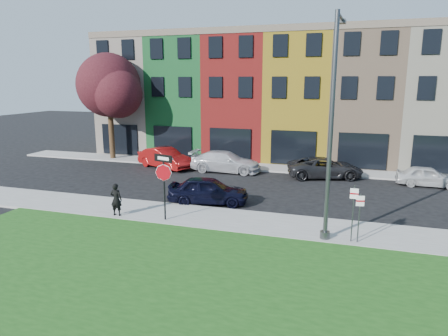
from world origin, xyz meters
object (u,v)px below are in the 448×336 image
(sedan_near, at_px, (208,190))
(stop_sign, at_px, (164,174))
(street_lamp, at_px, (331,129))
(man, at_px, (116,199))

(sedan_near, bearing_deg, stop_sign, 153.84)
(stop_sign, bearing_deg, street_lamp, 17.46)
(stop_sign, bearing_deg, sedan_near, 91.16)
(sedan_near, height_order, street_lamp, street_lamp)
(sedan_near, xyz_separation_m, street_lamp, (6.34, -3.31, 3.88))
(stop_sign, height_order, sedan_near, stop_sign)
(stop_sign, height_order, man, stop_sign)
(stop_sign, xyz_separation_m, sedan_near, (0.96, 3.37, -1.59))
(street_lamp, bearing_deg, stop_sign, -175.65)
(stop_sign, distance_m, sedan_near, 3.85)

